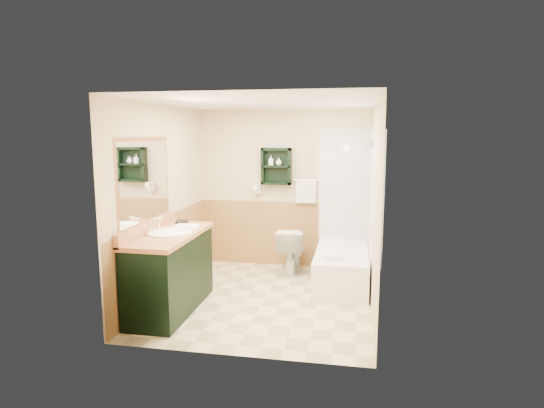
{
  "coord_description": "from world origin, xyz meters",
  "views": [
    {
      "loc": [
        1.07,
        -5.31,
        2.04
      ],
      "look_at": [
        0.06,
        0.2,
        1.16
      ],
      "focal_mm": 30.0,
      "sensor_mm": 36.0,
      "label": 1
    }
  ],
  "objects": [
    {
      "name": "tile_back",
      "position": [
        1.03,
        1.48,
        1.05
      ],
      "size": [
        0.95,
        0.95,
        2.1
      ],
      "primitive_type": null,
      "color": "white",
      "rests_on": "back_wall"
    },
    {
      "name": "vanity_book",
      "position": [
        -1.16,
        0.04,
        1.02
      ],
      "size": [
        0.16,
        0.07,
        0.21
      ],
      "primitive_type": "imported",
      "rotation": [
        0.0,
        0.0,
        0.3
      ],
      "color": "black",
      "rests_on": "vanity"
    },
    {
      "name": "floor",
      "position": [
        0.0,
        0.0,
        0.0
      ],
      "size": [
        3.0,
        3.0,
        0.0
      ],
      "primitive_type": "plane",
      "color": "beige",
      "rests_on": "ground"
    },
    {
      "name": "mirror_glass",
      "position": [
        -1.27,
        -0.55,
        1.5
      ],
      "size": [
        1.2,
        1.2,
        0.9
      ],
      "primitive_type": null,
      "color": "white",
      "rests_on": "left_wall"
    },
    {
      "name": "tile_accent",
      "position": [
        1.27,
        0.75,
        1.9
      ],
      "size": [
        1.5,
        1.5,
        0.1
      ],
      "primitive_type": null,
      "color": "#164D2D",
      "rests_on": "right_wall"
    },
    {
      "name": "toilet",
      "position": [
        0.18,
        1.12,
        0.34
      ],
      "size": [
        0.39,
        0.69,
        0.67
      ],
      "primitive_type": "imported",
      "rotation": [
        0.0,
        0.0,
        3.15
      ],
      "color": "white",
      "rests_on": "ground"
    },
    {
      "name": "bathtub",
      "position": [
        0.93,
        0.74,
        0.23
      ],
      "size": [
        0.7,
        1.5,
        0.47
      ],
      "primitive_type": "cube",
      "color": "white",
      "rests_on": "ground"
    },
    {
      "name": "back_wall",
      "position": [
        0.0,
        1.52,
        1.2
      ],
      "size": [
        2.6,
        0.04,
        2.4
      ],
      "primitive_type": "cube",
      "color": "beige",
      "rests_on": "ground"
    },
    {
      "name": "tile_right",
      "position": [
        1.28,
        0.75,
        1.05
      ],
      "size": [
        1.5,
        1.5,
        2.1
      ],
      "primitive_type": null,
      "color": "white",
      "rests_on": "right_wall"
    },
    {
      "name": "ceiling",
      "position": [
        0.0,
        0.0,
        2.42
      ],
      "size": [
        2.6,
        3.0,
        0.04
      ],
      "primitive_type": "cube",
      "color": "white",
      "rests_on": "back_wall"
    },
    {
      "name": "wainscot_left",
      "position": [
        -1.29,
        0.0,
        0.5
      ],
      "size": [
        2.98,
        2.98,
        1.0
      ],
      "primitive_type": null,
      "color": "#BB7E4B",
      "rests_on": "left_wall"
    },
    {
      "name": "soap_bottle_a",
      "position": [
        -0.18,
        1.4,
        1.6
      ],
      "size": [
        0.07,
        0.15,
        0.07
      ],
      "primitive_type": "imported",
      "rotation": [
        0.0,
        0.0,
        0.05
      ],
      "color": "white",
      "rests_on": "wall_shelf"
    },
    {
      "name": "counter_towel",
      "position": [
        -0.89,
        -0.28,
        0.93
      ],
      "size": [
        0.27,
        0.21,
        0.04
      ],
      "primitive_type": "cube",
      "color": "white",
      "rests_on": "vanity"
    },
    {
      "name": "vanity",
      "position": [
        -0.99,
        -0.55,
        0.46
      ],
      "size": [
        0.59,
        1.44,
        0.91
      ],
      "primitive_type": "cube",
      "color": "black",
      "rests_on": "ground"
    },
    {
      "name": "towel_bar",
      "position": [
        0.35,
        1.45,
        1.35
      ],
      "size": [
        0.4,
        0.06,
        0.4
      ],
      "primitive_type": null,
      "color": "white",
      "rests_on": "back_wall"
    },
    {
      "name": "left_wall",
      "position": [
        -1.32,
        0.0,
        1.2
      ],
      "size": [
        0.04,
        3.0,
        2.4
      ],
      "primitive_type": "cube",
      "color": "beige",
      "rests_on": "ground"
    },
    {
      "name": "shower_curtain",
      "position": [
        0.53,
        0.92,
        1.15
      ],
      "size": [
        1.05,
        1.05,
        1.7
      ],
      "primitive_type": null,
      "color": "beige",
      "rests_on": "curtain_rod"
    },
    {
      "name": "soap_bottle_b",
      "position": [
        -0.06,
        1.4,
        1.61
      ],
      "size": [
        0.1,
        0.12,
        0.09
      ],
      "primitive_type": "imported",
      "rotation": [
        0.0,
        0.0,
        0.09
      ],
      "color": "white",
      "rests_on": "wall_shelf"
    },
    {
      "name": "curtain_rod",
      "position": [
        0.53,
        0.75,
        2.0
      ],
      "size": [
        0.03,
        1.6,
        0.03
      ],
      "primitive_type": "cylinder",
      "rotation": [
        1.57,
        0.0,
        0.0
      ],
      "color": "silver",
      "rests_on": "back_wall"
    },
    {
      "name": "wall_shelf",
      "position": [
        -0.1,
        1.41,
        1.55
      ],
      "size": [
        0.45,
        0.15,
        0.55
      ],
      "primitive_type": "cube",
      "color": "black",
      "rests_on": "back_wall"
    },
    {
      "name": "right_wall",
      "position": [
        1.32,
        0.0,
        1.2
      ],
      "size": [
        0.04,
        3.0,
        2.4
      ],
      "primitive_type": "cube",
      "color": "beige",
      "rests_on": "ground"
    },
    {
      "name": "mirror_frame",
      "position": [
        -1.27,
        -0.55,
        1.5
      ],
      "size": [
        1.3,
        1.3,
        1.0
      ],
      "primitive_type": null,
      "color": "brown",
      "rests_on": "left_wall"
    },
    {
      "name": "hair_dryer",
      "position": [
        -0.4,
        1.43,
        1.2
      ],
      "size": [
        0.1,
        0.24,
        0.18
      ],
      "primitive_type": null,
      "color": "white",
      "rests_on": "back_wall"
    },
    {
      "name": "tub_towel",
      "position": [
        0.82,
        0.27,
        0.5
      ],
      "size": [
        0.21,
        0.18,
        0.07
      ],
      "primitive_type": "cube",
      "color": "white",
      "rests_on": "bathtub"
    },
    {
      "name": "wainscot_back",
      "position": [
        0.0,
        1.49,
        0.5
      ],
      "size": [
        2.58,
        2.58,
        1.0
      ],
      "primitive_type": null,
      "color": "#BB7E4B",
      "rests_on": "back_wall"
    }
  ]
}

